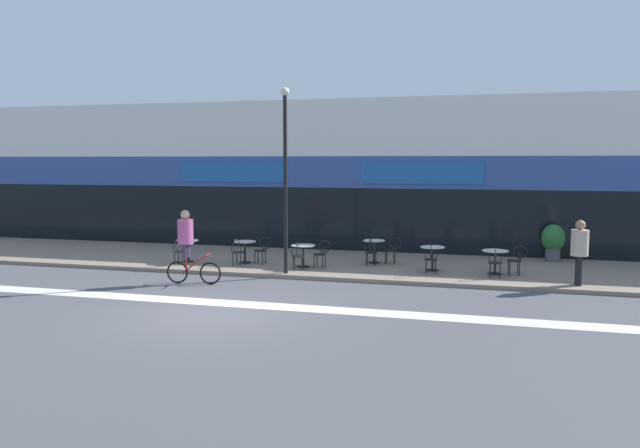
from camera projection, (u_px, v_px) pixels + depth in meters
name	position (u px, v px, depth m)	size (l,w,h in m)	color
ground_plane	(213.00, 313.00, 14.57)	(120.00, 120.00, 0.00)	#4C4C51
sidewalk_slab	(303.00, 262.00, 21.52)	(40.00, 5.50, 0.12)	gray
storefront_facade	(335.00, 176.00, 25.76)	(40.00, 4.06, 5.89)	silver
bike_lane_stripe	(231.00, 303.00, 15.57)	(36.00, 0.70, 0.01)	silver
bistro_table_0	(188.00, 246.00, 21.18)	(0.73, 0.73, 0.75)	black
bistro_table_1	(245.00, 247.00, 20.98)	(0.75, 0.75, 0.73)	black
bistro_table_2	(303.00, 251.00, 20.15)	(0.79, 0.79, 0.72)	black
bistro_table_3	(374.00, 247.00, 20.95)	(0.73, 0.73, 0.77)	black
bistro_table_4	(433.00, 253.00, 19.48)	(0.76, 0.76, 0.76)	black
bistro_table_5	(495.00, 257.00, 18.89)	(0.79, 0.79, 0.73)	black
cafe_chair_0_near	(179.00, 249.00, 20.58)	(0.41, 0.58, 0.90)	black
cafe_chair_1_near	(238.00, 250.00, 20.39)	(0.43, 0.59, 0.90)	black
cafe_chair_1_side	(262.00, 248.00, 20.82)	(0.58, 0.41, 0.90)	black
cafe_chair_2_near	(298.00, 254.00, 19.55)	(0.45, 0.60, 0.90)	black
cafe_chair_2_side	(322.00, 252.00, 19.98)	(0.59, 0.43, 0.90)	black
cafe_chair_3_near	(371.00, 250.00, 20.35)	(0.41, 0.58, 0.90)	black
cafe_chair_3_side	(393.00, 248.00, 20.79)	(0.58, 0.41, 0.90)	black
cafe_chair_4_near	(431.00, 257.00, 18.88)	(0.44, 0.59, 0.90)	black
cafe_chair_5_near	(495.00, 260.00, 18.29)	(0.41, 0.58, 0.90)	black
cafe_chair_5_side	(517.00, 258.00, 18.73)	(0.60, 0.45, 0.90)	black
planter_pot	(553.00, 241.00, 21.25)	(0.78, 0.78, 1.28)	#4C4C51
lamp_post	(285.00, 168.00, 18.78)	(0.26, 0.26, 5.61)	black
cyclist_0	(187.00, 240.00, 17.97)	(1.65, 0.56, 2.14)	black
pedestrian_near_end	(580.00, 247.00, 17.16)	(0.48, 0.48, 1.81)	black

